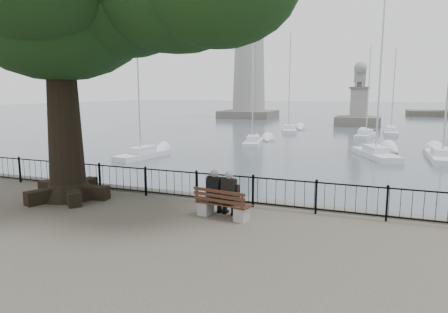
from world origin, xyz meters
The scene contains 14 objects.
harbor centered at (0.00, 3.00, -0.50)m, with size 260.00×260.00×1.20m.
railing centered at (0.00, 2.50, 0.56)m, with size 22.06×0.06×1.00m.
bench centered at (0.49, 1.10, 0.32)m, with size 1.78×0.79×0.91m.
person_left centered at (0.26, 1.24, 0.66)m, with size 0.47×0.75×1.44m.
person_right centered at (0.74, 1.16, 0.66)m, with size 0.47×0.75×1.44m.
lighthouse centered at (-18.00, 62.00, 11.25)m, with size 9.49×9.49×29.20m.
lion_monument centered at (2.00, 49.93, 1.23)m, with size 6.04×6.04×8.90m.
sailboat_a centered at (-11.09, 14.95, -0.72)m, with size 2.08×5.03×8.57m.
sailboat_b centered at (-5.81, 24.88, -0.65)m, with size 2.27×5.10×11.41m.
sailboat_c centered at (4.59, 21.15, -0.66)m, with size 3.63×5.84×11.88m.
sailboat_d centered at (8.89, 21.46, -0.72)m, with size 1.62×5.74×9.28m.
sailboat_f centered at (3.55, 34.81, -0.70)m, with size 2.34×5.08×9.41m.
sailboat_g centered at (6.04, 39.10, -0.70)m, with size 1.46×5.07×9.57m.
sailboat_h centered at (-5.24, 37.61, -0.66)m, with size 2.75×5.60×11.59m.
Camera 1 is at (4.62, -9.48, 3.67)m, focal length 32.00 mm.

